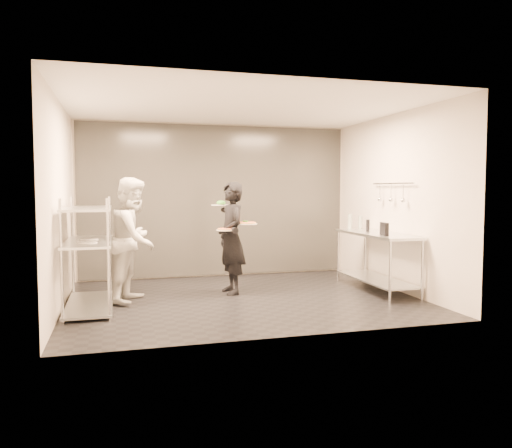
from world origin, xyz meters
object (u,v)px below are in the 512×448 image
object	(u,v)px
bottle_dark	(368,226)
bottle_clear	(360,222)
pizza_plate_far	(247,223)
chef	(134,240)
pizza_plate_near	(227,229)
waiter	(231,238)
pass_rack	(89,251)
salad_plate	(221,204)
prep_counter	(377,251)
pos_monitor	(384,229)
bottle_green	(350,221)

from	to	relation	value
bottle_dark	bottle_clear	bearing A→B (deg)	75.33
pizza_plate_far	bottle_dark	bearing A→B (deg)	1.50
chef	pizza_plate_near	xyz separation A→B (m)	(1.36, -0.04, 0.12)
bottle_clear	waiter	bearing A→B (deg)	-170.56
bottle_dark	pass_rack	bearing A→B (deg)	-176.35
chef	bottle_dark	xyz separation A→B (m)	(3.72, -0.01, 0.13)
chef	salad_plate	bearing A→B (deg)	-52.93
waiter	salad_plate	distance (m)	0.59
bottle_clear	prep_counter	bearing A→B (deg)	-98.78
salad_plate	pos_monitor	world-z (taller)	salad_plate
pos_monitor	bottle_green	distance (m)	1.23
salad_plate	bottle_green	bearing A→B (deg)	3.41
chef	bottle_green	distance (m)	3.70
prep_counter	pizza_plate_far	world-z (taller)	pizza_plate_far
pizza_plate_far	pos_monitor	size ratio (longest dim) A/B	1.13
bottle_green	pizza_plate_far	bearing A→B (deg)	-163.69
bottle_green	pos_monitor	bearing A→B (deg)	-92.12
salad_plate	bottle_clear	size ratio (longest dim) A/B	1.35
prep_counter	waiter	world-z (taller)	waiter
prep_counter	pos_monitor	xyz separation A→B (m)	(-0.12, -0.43, 0.39)
pos_monitor	bottle_clear	world-z (taller)	bottle_clear
pass_rack	bottle_green	size ratio (longest dim) A/B	6.07
pass_rack	pizza_plate_near	xyz separation A→B (m)	(1.96, 0.24, 0.24)
bottle_green	salad_plate	bearing A→B (deg)	-176.59
waiter	pizza_plate_far	distance (m)	0.36
pizza_plate_far	pos_monitor	bearing A→B (deg)	-18.55
prep_counter	pos_monitor	size ratio (longest dim) A/B	6.66
salad_plate	pos_monitor	size ratio (longest dim) A/B	1.15
prep_counter	salad_plate	distance (m)	2.57
pass_rack	chef	distance (m)	0.67
waiter	bottle_dark	distance (m)	2.26
prep_counter	bottle_clear	bearing A→B (deg)	81.22
pass_rack	pos_monitor	bearing A→B (deg)	-5.82
pizza_plate_near	bottle_clear	xyz separation A→B (m)	(2.49, 0.56, 0.03)
pizza_plate_near	waiter	bearing A→B (deg)	58.01
waiter	bottle_green	size ratio (longest dim) A/B	6.53
pizza_plate_far	salad_plate	size ratio (longest dim) A/B	0.98
pass_rack	salad_plate	size ratio (longest dim) A/B	5.17
prep_counter	pos_monitor	bearing A→B (deg)	-105.52
prep_counter	pizza_plate_near	distance (m)	2.41
bottle_clear	chef	bearing A→B (deg)	-172.34
pass_rack	waiter	size ratio (longest dim) A/B	0.93
salad_plate	bottle_green	size ratio (longest dim) A/B	1.18
chef	pizza_plate_far	bearing A→B (deg)	-70.75
bottle_dark	pos_monitor	bearing A→B (deg)	-98.52
pos_monitor	bottle_green	xyz separation A→B (m)	(0.05, 1.23, 0.03)
prep_counter	bottle_clear	world-z (taller)	bottle_clear
waiter	bottle_dark	xyz separation A→B (m)	(2.25, -0.13, 0.16)
prep_counter	bottle_green	world-z (taller)	bottle_green
salad_plate	bottle_dark	size ratio (longest dim) A/B	1.60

